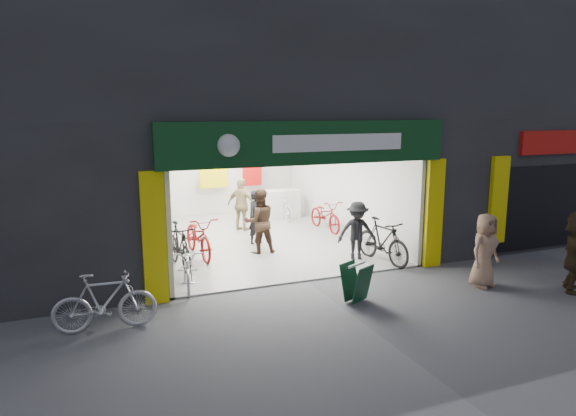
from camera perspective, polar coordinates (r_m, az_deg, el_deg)
ground at (r=11.42m, az=2.20°, el=-8.18°), size 60.00×60.00×0.00m
building at (r=15.78m, az=-2.18°, el=12.99°), size 17.00×10.27×8.00m
bike_left_front at (r=11.11m, az=-11.02°, el=-6.48°), size 0.88×1.78×0.90m
bike_left_midfront at (r=12.41m, az=-11.96°, el=-4.19°), size 0.67×1.87×1.10m
bike_left_midback at (r=13.31m, az=-9.91°, el=-3.13°), size 0.86×2.11×1.09m
bike_left_back at (r=17.10m, az=-15.05°, el=-0.28°), size 0.82×1.84×1.07m
bike_right_front at (r=12.81m, az=10.47°, el=-3.64°), size 0.80×1.91×1.11m
bike_right_mid at (r=16.04m, az=4.17°, el=-0.81°), size 0.71×1.89×0.98m
bike_right_back at (r=17.51m, az=-0.68°, el=0.14°), size 0.52×1.59×0.94m
parked_bike at (r=9.37m, az=-19.72°, el=-9.78°), size 1.75×0.58×1.03m
customer_a at (r=14.30m, az=-3.49°, el=-1.07°), size 0.66×0.54×1.55m
customer_b at (r=13.35m, az=-3.20°, el=-1.53°), size 0.88×0.70×1.73m
customer_c at (r=12.84m, az=7.69°, el=-2.61°), size 1.09×0.82×1.51m
customer_d at (r=15.89m, az=-5.14°, el=0.33°), size 0.98×0.98×1.67m
pedestrian_near at (r=11.65m, az=21.01°, el=-4.43°), size 0.88×0.68×1.59m
pedestrian_far at (r=12.14m, az=29.40°, el=-4.26°), size 1.44×1.50×1.70m
sandwich_board at (r=10.23m, az=7.59°, el=-8.10°), size 0.65×0.66×0.75m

